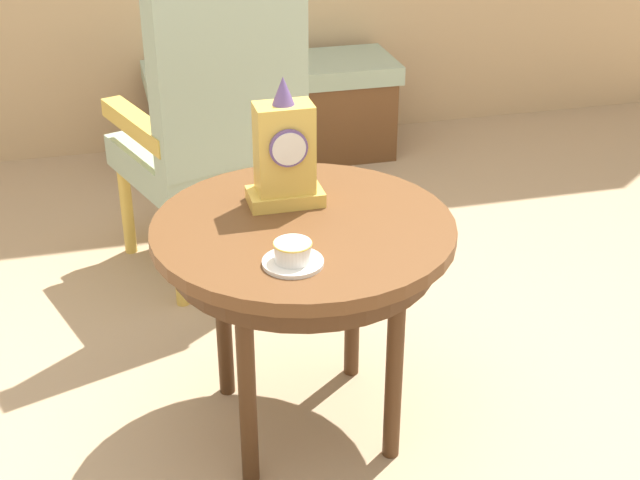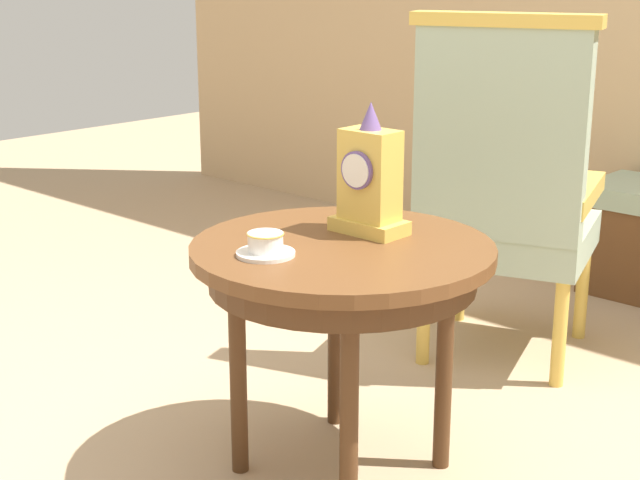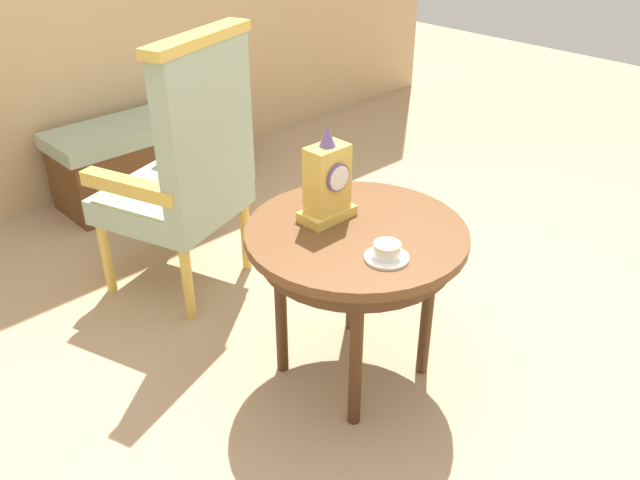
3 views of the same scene
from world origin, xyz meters
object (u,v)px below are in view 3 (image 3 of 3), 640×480
Objects in this scene: armchair at (187,165)px; window_bench at (152,154)px; teacup_left at (387,252)px; mantel_clock at (327,183)px; side_table at (356,247)px.

window_bench is at bearing 68.81° from armchair.
teacup_left is 0.34m from mantel_clock.
teacup_left is at bearing -89.23° from armchair.
armchair is at bearing 95.05° from mantel_clock.
mantel_clock is at bearing 80.56° from teacup_left.
window_bench is at bearing 79.68° from mantel_clock.
side_table reaches higher than window_bench.
side_table is 1.93m from window_bench.
armchair reaches higher than side_table.
window_bench is at bearing 80.86° from side_table.
mantel_clock is at bearing 98.24° from side_table.
teacup_left reaches higher than window_bench.
armchair reaches higher than window_bench.
mantel_clock is 0.30× the size of window_bench.
side_table is 5.38× the size of teacup_left.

